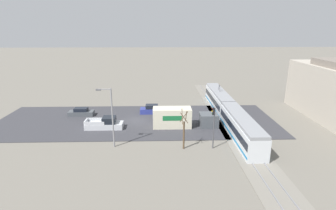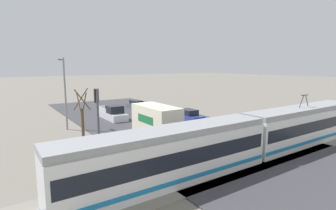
{
  "view_description": "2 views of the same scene",
  "coord_description": "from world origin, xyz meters",
  "px_view_note": "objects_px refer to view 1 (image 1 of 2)",
  "views": [
    {
      "loc": [
        42.34,
        4.27,
        15.65
      ],
      "look_at": [
        0.91,
        5.43,
        3.07
      ],
      "focal_mm": 28.0,
      "sensor_mm": 36.0,
      "label": 1
    },
    {
      "loc": [
        16.65,
        28.44,
        7.26
      ],
      "look_at": [
        0.85,
        4.94,
        2.94
      ],
      "focal_mm": 28.0,
      "sensor_mm": 36.0,
      "label": 2
    }
  ],
  "objects_px": {
    "traffic_light_pole": "(214,123)",
    "street_lamp_near_crossing": "(111,114)",
    "light_rail_tram": "(228,111)",
    "pickup_truck": "(105,124)",
    "street_tree": "(184,131)",
    "sedan_car_1": "(81,112)",
    "box_truck": "(181,118)",
    "sedan_car_0": "(152,110)"
  },
  "relations": [
    {
      "from": "box_truck",
      "to": "pickup_truck",
      "type": "height_order",
      "value": "box_truck"
    },
    {
      "from": "light_rail_tram",
      "to": "street_lamp_near_crossing",
      "type": "relative_size",
      "value": 3.66
    },
    {
      "from": "traffic_light_pole",
      "to": "street_lamp_near_crossing",
      "type": "height_order",
      "value": "street_lamp_near_crossing"
    },
    {
      "from": "traffic_light_pole",
      "to": "street_tree",
      "type": "relative_size",
      "value": 1.05
    },
    {
      "from": "sedan_car_0",
      "to": "street_lamp_near_crossing",
      "type": "relative_size",
      "value": 0.53
    },
    {
      "from": "box_truck",
      "to": "traffic_light_pole",
      "type": "height_order",
      "value": "traffic_light_pole"
    },
    {
      "from": "box_truck",
      "to": "street_tree",
      "type": "distance_m",
      "value": 7.82
    },
    {
      "from": "light_rail_tram",
      "to": "traffic_light_pole",
      "type": "bearing_deg",
      "value": -23.93
    },
    {
      "from": "box_truck",
      "to": "sedan_car_0",
      "type": "xyz_separation_m",
      "value": [
        -6.94,
        -4.89,
        -0.77
      ]
    },
    {
      "from": "traffic_light_pole",
      "to": "box_truck",
      "type": "bearing_deg",
      "value": -155.2
    },
    {
      "from": "light_rail_tram",
      "to": "traffic_light_pole",
      "type": "xyz_separation_m",
      "value": [
        10.39,
        -4.61,
        1.93
      ]
    },
    {
      "from": "traffic_light_pole",
      "to": "street_lamp_near_crossing",
      "type": "distance_m",
      "value": 13.39
    },
    {
      "from": "pickup_truck",
      "to": "street_tree",
      "type": "xyz_separation_m",
      "value": [
        7.35,
        11.82,
        1.67
      ]
    },
    {
      "from": "box_truck",
      "to": "pickup_truck",
      "type": "distance_m",
      "value": 12.08
    },
    {
      "from": "sedan_car_1",
      "to": "light_rail_tram",
      "type": "bearing_deg",
      "value": -97.38
    },
    {
      "from": "sedan_car_0",
      "to": "street_lamp_near_crossing",
      "type": "bearing_deg",
      "value": 160.78
    },
    {
      "from": "sedan_car_0",
      "to": "sedan_car_1",
      "type": "bearing_deg",
      "value": 94.46
    },
    {
      "from": "light_rail_tram",
      "to": "street_tree",
      "type": "relative_size",
      "value": 5.46
    },
    {
      "from": "traffic_light_pole",
      "to": "pickup_truck",
      "type": "bearing_deg",
      "value": -115.2
    },
    {
      "from": "sedan_car_0",
      "to": "traffic_light_pole",
      "type": "distance_m",
      "value": 17.24
    },
    {
      "from": "pickup_truck",
      "to": "street_lamp_near_crossing",
      "type": "bearing_deg",
      "value": 19.61
    },
    {
      "from": "street_lamp_near_crossing",
      "to": "pickup_truck",
      "type": "bearing_deg",
      "value": -160.39
    },
    {
      "from": "light_rail_tram",
      "to": "pickup_truck",
      "type": "bearing_deg",
      "value": -81.51
    },
    {
      "from": "street_lamp_near_crossing",
      "to": "light_rail_tram",
      "type": "bearing_deg",
      "value": 118.04
    },
    {
      "from": "pickup_truck",
      "to": "traffic_light_pole",
      "type": "relative_size",
      "value": 1.03
    },
    {
      "from": "street_tree",
      "to": "street_lamp_near_crossing",
      "type": "height_order",
      "value": "street_lamp_near_crossing"
    },
    {
      "from": "street_lamp_near_crossing",
      "to": "sedan_car_1",
      "type": "bearing_deg",
      "value": -148.56
    },
    {
      "from": "street_tree",
      "to": "box_truck",
      "type": "bearing_deg",
      "value": 178.3
    },
    {
      "from": "pickup_truck",
      "to": "sedan_car_1",
      "type": "distance_m",
      "value": 8.45
    },
    {
      "from": "traffic_light_pole",
      "to": "street_lamp_near_crossing",
      "type": "xyz_separation_m",
      "value": [
        -0.84,
        -13.32,
        1.02
      ]
    },
    {
      "from": "traffic_light_pole",
      "to": "light_rail_tram",
      "type": "bearing_deg",
      "value": 156.07
    },
    {
      "from": "light_rail_tram",
      "to": "pickup_truck",
      "type": "distance_m",
      "value": 20.5
    },
    {
      "from": "box_truck",
      "to": "sedan_car_0",
      "type": "height_order",
      "value": "box_truck"
    },
    {
      "from": "light_rail_tram",
      "to": "pickup_truck",
      "type": "height_order",
      "value": "light_rail_tram"
    },
    {
      "from": "pickup_truck",
      "to": "traffic_light_pole",
      "type": "bearing_deg",
      "value": 64.8
    },
    {
      "from": "light_rail_tram",
      "to": "pickup_truck",
      "type": "relative_size",
      "value": 5.05
    },
    {
      "from": "box_truck",
      "to": "street_lamp_near_crossing",
      "type": "xyz_separation_m",
      "value": [
        6.94,
        -9.73,
        3.16
      ]
    },
    {
      "from": "traffic_light_pole",
      "to": "street_lamp_near_crossing",
      "type": "relative_size",
      "value": 0.7
    },
    {
      "from": "light_rail_tram",
      "to": "pickup_truck",
      "type": "xyz_separation_m",
      "value": [
        3.02,
        -20.25,
        -0.92
      ]
    },
    {
      "from": "street_tree",
      "to": "light_rail_tram",
      "type": "bearing_deg",
      "value": 140.88
    },
    {
      "from": "box_truck",
      "to": "pickup_truck",
      "type": "bearing_deg",
      "value": -88.02
    },
    {
      "from": "box_truck",
      "to": "traffic_light_pole",
      "type": "distance_m",
      "value": 8.83
    }
  ]
}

